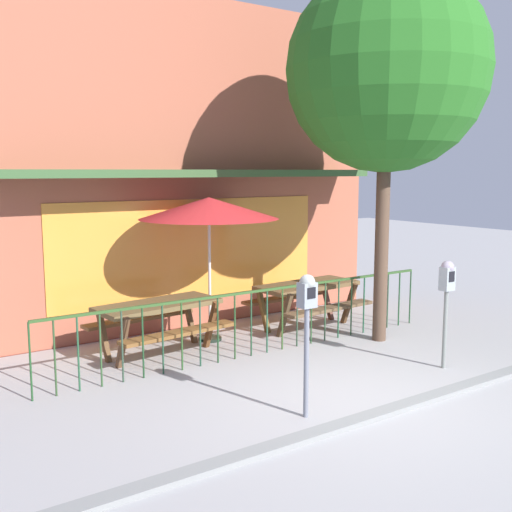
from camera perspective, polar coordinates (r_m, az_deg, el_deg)
name	(u,v)px	position (r m, az deg, el deg)	size (l,w,h in m)	color
ground	(361,399)	(7.45, 9.93, -13.13)	(40.00, 40.00, 0.00)	#9E9C9E
pub_storefront	(186,166)	(10.50, -6.67, 8.40)	(7.71, 1.34, 5.54)	brown
patio_fence_front	(259,310)	(8.83, 0.31, -5.15)	(6.50, 0.04, 0.97)	#2B4B21
picnic_table_left	(158,314)	(8.94, -9.21, -5.40)	(1.94, 1.55, 0.79)	brown
picnic_table_right	(307,293)	(10.35, 4.85, -3.48)	(1.87, 1.46, 0.79)	brown
patio_umbrella	(209,209)	(9.38, -4.47, 4.47)	(2.18, 2.18, 2.27)	black
parking_meter_near	(307,308)	(6.50, 4.83, -4.89)	(0.18, 0.17, 1.59)	slate
parking_meter_far	(447,286)	(8.51, 17.58, -2.68)	(0.18, 0.17, 1.49)	slate
street_tree	(387,71)	(9.67, 12.24, 16.69)	(3.06, 3.06, 5.70)	#4F3A2B
curb_edge	(392,412)	(7.14, 12.68, -14.16)	(10.79, 0.20, 0.11)	gray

